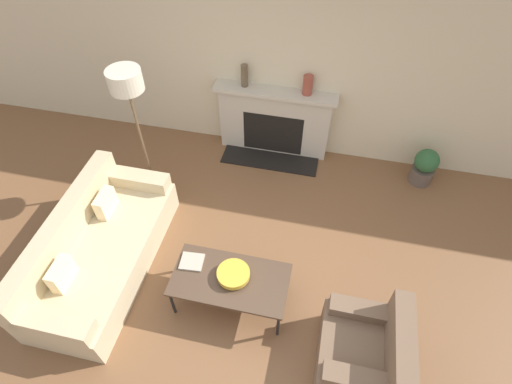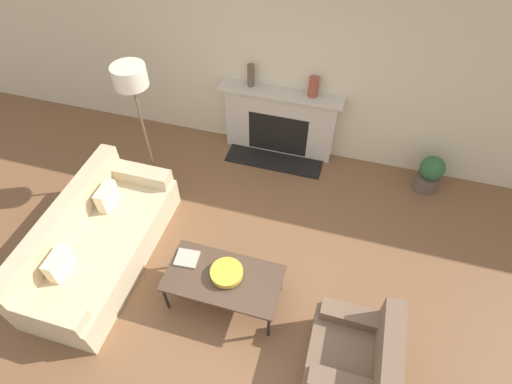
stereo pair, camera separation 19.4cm
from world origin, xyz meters
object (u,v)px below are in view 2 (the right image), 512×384
coffee_table (223,279)px  mantel_vase_left (251,75)px  mantel_vase_center_left (314,87)px  armchair_near (354,358)px  couch (98,242)px  bowl (227,273)px  book (187,258)px  fireplace (280,123)px  floor_lamp (134,91)px  potted_plant (430,174)px

coffee_table → mantel_vase_left: bearing=100.0°
mantel_vase_center_left → coffee_table: bearing=-98.7°
armchair_near → mantel_vase_center_left: bearing=-161.0°
couch → bowl: (1.62, -0.08, 0.22)m
bowl → book: bearing=171.6°
fireplace → mantel_vase_left: (-0.43, 0.02, 0.69)m
couch → floor_lamp: 1.79m
mantel_vase_center_left → book: bearing=-108.8°
armchair_near → mantel_vase_left: mantel_vase_left is taller
armchair_near → mantel_vase_center_left: (-1.02, 2.96, 0.87)m
mantel_vase_left → potted_plant: mantel_vase_left is taller
book → mantel_vase_center_left: (0.84, 2.47, 0.71)m
couch → coffee_table: bearing=-94.2°
book → bowl: bearing=-13.3°
couch → floor_lamp: floor_lamp is taller
fireplace → armchair_near: bearing=-63.9°
book → floor_lamp: (-1.06, 1.32, 1.05)m
fireplace → coffee_table: fireplace is taller
fireplace → mantel_vase_center_left: 0.79m
couch → armchair_near: size_ratio=2.58×
coffee_table → floor_lamp: floor_lamp is taller
coffee_table → book: book is taller
potted_plant → armchair_near: bearing=-104.5°
fireplace → potted_plant: 2.17m
potted_plant → mantel_vase_left: bearing=175.1°
armchair_near → book: bearing=-104.9°
armchair_near → floor_lamp: (-2.92, 1.82, 1.21)m
book → potted_plant: 3.42m
book → couch: bearing=174.3°
floor_lamp → book: bearing=-51.4°
mantel_vase_left → potted_plant: bearing=-4.9°
fireplace → floor_lamp: size_ratio=0.93×
book → mantel_vase_center_left: size_ratio=0.98×
bowl → floor_lamp: floor_lamp is taller
armchair_near → mantel_vase_left: bearing=-147.7°
fireplace → couch: fireplace is taller
bowl → couch: bearing=177.0°
fireplace → coffee_table: (0.03, -2.55, -0.09)m
fireplace → book: fireplace is taller
couch → armchair_near: 3.05m
fireplace → book: 2.49m
mantel_vase_center_left → fireplace: bearing=-177.9°
bowl → mantel_vase_center_left: mantel_vase_center_left is taller
floor_lamp → mantel_vase_left: (1.05, 1.14, -0.31)m
coffee_table → mantel_vase_left: 2.72m
armchair_near → bowl: bearing=-107.0°
couch → book: bearing=-90.7°
floor_lamp → coffee_table: bearing=-43.5°
armchair_near → bowl: armchair_near is taller
mantel_vase_left → potted_plant: size_ratio=0.57×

